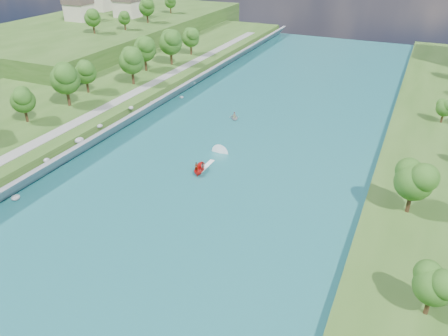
% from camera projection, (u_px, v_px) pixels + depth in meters
% --- Properties ---
extents(ground, '(260.00, 260.00, 0.00)m').
position_uv_depth(ground, '(164.00, 220.00, 66.97)').
color(ground, '#2D5119').
rests_on(ground, ground).
extents(river_water, '(55.00, 240.00, 0.10)m').
position_uv_depth(river_water, '(219.00, 164.00, 82.93)').
color(river_water, '#175458').
rests_on(river_water, ground).
extents(berm_west, '(45.00, 240.00, 3.50)m').
position_uv_depth(berm_west, '(22.00, 115.00, 100.32)').
color(berm_west, '#2D5119').
rests_on(berm_west, ground).
extents(ridge_west, '(60.00, 120.00, 9.00)m').
position_uv_depth(ridge_west, '(109.00, 31.00, 170.75)').
color(ridge_west, '#2D5119').
rests_on(ridge_west, ground).
extents(riprap_bank, '(3.83, 236.00, 4.21)m').
position_uv_depth(riprap_bank, '(106.00, 134.00, 91.07)').
color(riprap_bank, slate).
rests_on(riprap_bank, ground).
extents(riverside_path, '(3.00, 200.00, 0.10)m').
position_uv_depth(riverside_path, '(81.00, 120.00, 93.08)').
color(riverside_path, gray).
rests_on(riverside_path, berm_west).
extents(ridge_houses, '(29.50, 29.50, 8.40)m').
position_uv_depth(ridge_houses, '(102.00, 5.00, 172.78)').
color(ridge_houses, beige).
rests_on(ridge_houses, ridge_west).
extents(trees_east, '(18.76, 135.22, 10.94)m').
position_uv_depth(trees_east, '(442.00, 172.00, 67.80)').
color(trees_east, '#285015').
rests_on(trees_east, berm_east).
extents(trees_ridge, '(18.59, 50.94, 10.40)m').
position_uv_depth(trees_ridge, '(135.00, 10.00, 158.80)').
color(trees_ridge, '#285015').
rests_on(trees_ridge, ridge_west).
extents(motorboat, '(3.60, 18.91, 2.18)m').
position_uv_depth(motorboat, '(203.00, 166.00, 80.85)').
color(motorboat, red).
rests_on(motorboat, river_water).
extents(raft, '(3.55, 3.90, 1.69)m').
position_uv_depth(raft, '(234.00, 117.00, 102.48)').
color(raft, gray).
rests_on(raft, river_water).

